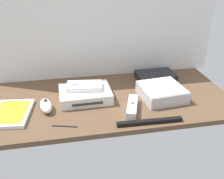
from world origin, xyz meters
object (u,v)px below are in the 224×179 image
object	(u,v)px
game_console	(85,94)
remote_wand	(132,107)
remote_classic_pad	(84,86)
mini_computer	(162,92)
game_case	(11,113)
sensor_bar	(150,122)
network_router	(155,76)
remote_nunchuk	(46,106)
stylus_pen	(65,126)

from	to	relation	value
game_console	remote_wand	bearing A→B (deg)	-37.16
game_console	remote_classic_pad	xyz separation A→B (cm)	(-0.09, 1.17, 3.21)
game_console	mini_computer	size ratio (longest dim) A/B	1.15
game_case	remote_wand	world-z (taller)	remote_wand
remote_wand	remote_classic_pad	world-z (taller)	remote_classic_pad
remote_wand	mini_computer	bearing A→B (deg)	45.43
mini_computer	remote_classic_pad	world-z (taller)	remote_classic_pad
remote_wand	sensor_bar	bearing A→B (deg)	-50.51
network_router	remote_classic_pad	distance (cm)	37.52
network_router	remote_nunchuk	world-z (taller)	remote_nunchuk
network_router	remote_classic_pad	bearing A→B (deg)	-163.43
game_console	remote_wand	distance (cm)	21.06
game_console	mini_computer	distance (cm)	32.15
game_console	remote_classic_pad	size ratio (longest dim) A/B	1.40
game_case	network_router	bearing A→B (deg)	24.65
network_router	game_case	bearing A→B (deg)	-164.36
remote_wand	network_router	bearing A→B (deg)	72.60
game_console	stylus_pen	size ratio (longest dim) A/B	2.37
network_router	stylus_pen	xyz separation A→B (cm)	(-44.50, -31.50, -1.35)
stylus_pen	remote_classic_pad	bearing A→B (deg)	65.25
mini_computer	remote_wand	xyz separation A→B (cm)	(-14.71, -7.49, -1.13)
mini_computer	remote_nunchuk	xyz separation A→B (cm)	(-47.56, -1.27, -0.60)
mini_computer	remote_wand	size ratio (longest dim) A/B	1.23
remote_nunchuk	sensor_bar	xyz separation A→B (cm)	(36.69, -16.23, -1.34)
sensor_bar	stylus_pen	bearing A→B (deg)	174.48
game_console	stylus_pen	world-z (taller)	game_console
network_router	remote_nunchuk	size ratio (longest dim) A/B	1.73
remote_nunchuk	sensor_bar	world-z (taller)	remote_nunchuk
remote_nunchuk	stylus_pen	bearing A→B (deg)	-72.12
mini_computer	network_router	distance (cm)	18.16
remote_wand	game_case	bearing A→B (deg)	-167.94
sensor_bar	stylus_pen	size ratio (longest dim) A/B	2.67
remote_nunchuk	remote_wand	bearing A→B (deg)	-20.81
game_console	remote_wand	world-z (taller)	game_console
game_console	network_router	xyz separation A→B (cm)	(35.33, 12.97, -0.50)
game_console	stylus_pen	xyz separation A→B (cm)	(-9.17, -18.53, -1.85)
remote_classic_pad	stylus_pen	xyz separation A→B (cm)	(-9.08, -19.69, -5.06)
game_case	sensor_bar	distance (cm)	51.78
network_router	stylus_pen	world-z (taller)	network_router
game_case	remote_classic_pad	bearing A→B (deg)	23.49
mini_computer	game_case	distance (cm)	60.46
mini_computer	network_router	world-z (taller)	mini_computer
remote_nunchuk	stylus_pen	xyz separation A→B (cm)	(6.60, -12.44, -1.69)
game_console	stylus_pen	distance (cm)	20.75
remote_wand	remote_nunchuk	bearing A→B (deg)	-172.28
network_router	sensor_bar	bearing A→B (deg)	-114.08
game_case	sensor_bar	world-z (taller)	game_case
network_router	remote_wand	bearing A→B (deg)	-127.71
sensor_bar	network_router	bearing A→B (deg)	69.45
game_console	game_case	world-z (taller)	game_console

